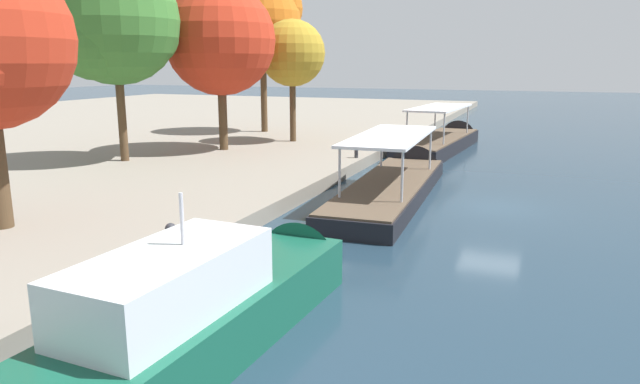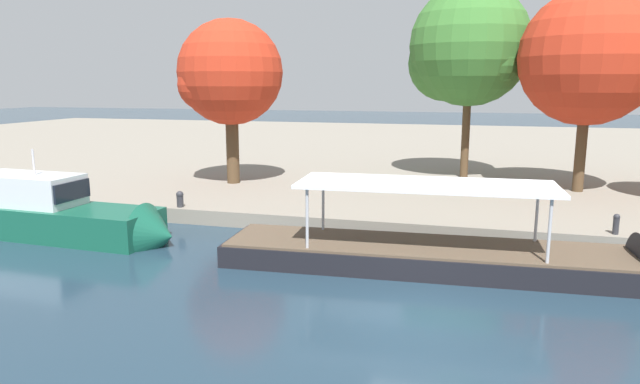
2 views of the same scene
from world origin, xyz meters
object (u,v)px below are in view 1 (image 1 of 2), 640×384
object	(u,v)px
mooring_bollard_2	(356,151)
mooring_bollard_1	(171,234)
tree_2	(292,55)
motor_yacht_0	(210,312)
tree_3	(113,25)
tree_1	(219,40)
tour_boat_2	(442,144)
tree_4	(267,19)
tour_boat_1	(395,186)

from	to	relation	value
mooring_bollard_2	mooring_bollard_1	bearing A→B (deg)	-179.84
tree_2	mooring_bollard_1	bearing A→B (deg)	-164.31
motor_yacht_0	tree_3	xyz separation A→B (m)	(15.30, 15.10, 7.09)
tree_3	motor_yacht_0	bearing A→B (deg)	-135.38
mooring_bollard_1	tree_1	world-z (taller)	tree_1
tour_boat_2	tree_4	world-z (taller)	tree_4
tour_boat_1	mooring_bollard_2	size ratio (longest dim) A/B	19.34
mooring_bollard_2	tree_3	size ratio (longest dim) A/B	0.07
tour_boat_1	tree_4	bearing A→B (deg)	39.87
tour_boat_2	tree_4	bearing A→B (deg)	92.61
tour_boat_2	mooring_bollard_2	distance (m)	10.09
tree_1	tree_4	bearing A→B (deg)	9.80
motor_yacht_0	mooring_bollard_2	world-z (taller)	motor_yacht_0
motor_yacht_0	tour_boat_1	xyz separation A→B (m)	(15.78, 0.00, -0.42)
motor_yacht_0	mooring_bollard_2	distance (m)	21.37
mooring_bollard_2	tree_1	distance (m)	10.74
tour_boat_1	tree_1	distance (m)	15.20
tour_boat_1	motor_yacht_0	bearing A→B (deg)	177.08
tree_2	tree_4	world-z (taller)	tree_4
motor_yacht_0	tree_4	size ratio (longest dim) A/B	0.96
tree_2	tree_4	xyz separation A→B (m)	(4.56, 4.12, 2.72)
motor_yacht_0	tour_boat_2	xyz separation A→B (m)	(30.62, 0.44, -0.35)
motor_yacht_0	tree_1	xyz separation A→B (m)	(21.23, 12.40, 6.48)
motor_yacht_0	mooring_bollard_1	world-z (taller)	motor_yacht_0
tour_boat_1	mooring_bollard_1	xyz separation A→B (m)	(-12.16, 3.56, 0.71)
motor_yacht_0	mooring_bollard_1	bearing A→B (deg)	47.30
tree_2	tree_3	distance (m)	12.33
tour_boat_2	tree_3	world-z (taller)	tree_3
tour_boat_1	tour_boat_2	size ratio (longest dim) A/B	1.04
tour_boat_2	tour_boat_1	bearing A→B (deg)	-174.16
mooring_bollard_1	tour_boat_2	bearing A→B (deg)	-6.59
tree_1	mooring_bollard_2	bearing A→B (deg)	-91.09
tour_boat_1	tour_boat_2	xyz separation A→B (m)	(14.84, 0.44, 0.06)
tree_2	motor_yacht_0	bearing A→B (deg)	-159.33
tour_boat_1	tree_2	bearing A→B (deg)	40.19
tour_boat_1	tree_1	size ratio (longest dim) A/B	1.47
tree_3	tree_4	xyz separation A→B (m)	(15.68, -1.01, 1.29)
tour_boat_1	mooring_bollard_2	bearing A→B (deg)	31.41
tour_boat_1	mooring_bollard_1	size ratio (longest dim) A/B	20.29
mooring_bollard_1	tree_2	xyz separation A→B (m)	(22.81, 6.41, 5.35)
tree_2	tree_3	xyz separation A→B (m)	(-11.12, 5.13, 1.44)
tree_1	tree_4	size ratio (longest dim) A/B	0.88
motor_yacht_0	mooring_bollard_2	size ratio (longest dim) A/B	14.46
tree_1	tree_3	world-z (taller)	tree_3
tour_boat_2	tree_2	world-z (taller)	tree_2
mooring_bollard_2	tour_boat_2	bearing A→B (deg)	-18.34
motor_yacht_0	tree_3	bearing A→B (deg)	47.34
tree_1	tree_3	size ratio (longest dim) A/B	0.92
motor_yacht_0	mooring_bollard_1	distance (m)	5.09
mooring_bollard_1	tree_2	distance (m)	24.29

